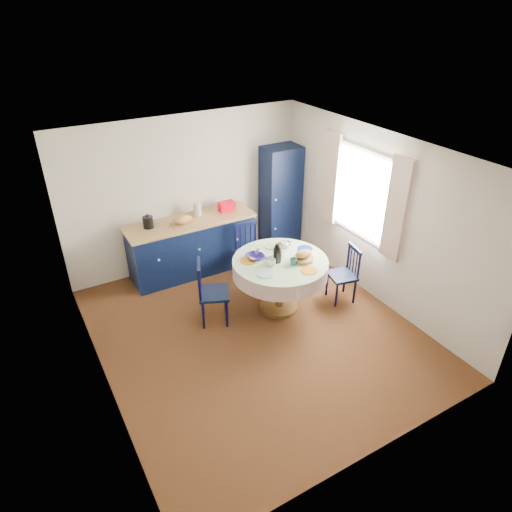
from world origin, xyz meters
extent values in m
plane|color=black|center=(0.00, 0.00, 0.00)|extent=(4.50, 4.50, 0.00)
plane|color=white|center=(0.00, 0.00, 2.50)|extent=(4.50, 4.50, 0.00)
cube|color=beige|center=(0.00, 2.25, 1.25)|extent=(4.00, 0.02, 2.50)
cube|color=beige|center=(-2.00, 0.00, 1.25)|extent=(0.02, 4.50, 2.50)
cube|color=beige|center=(2.00, 0.00, 1.25)|extent=(0.02, 4.50, 2.50)
plane|color=white|center=(2.00, 0.30, 1.50)|extent=(0.00, 1.20, 1.20)
cube|color=beige|center=(1.92, -0.40, 1.55)|extent=(0.05, 0.34, 1.45)
cube|color=beige|center=(1.92, 1.00, 1.55)|extent=(0.05, 0.34, 1.45)
cube|color=black|center=(-0.10, 1.90, 0.44)|extent=(2.02, 0.61, 0.89)
cube|color=tan|center=(-0.10, 1.90, 0.91)|extent=(2.08, 0.65, 0.04)
cube|color=#B90014|center=(0.57, 1.94, 1.01)|extent=(0.26, 0.14, 0.16)
cube|color=tan|center=(-0.26, 1.82, 0.94)|extent=(0.34, 0.24, 0.02)
ellipsoid|color=#C1784B|center=(-0.26, 1.82, 1.01)|extent=(0.31, 0.20, 0.13)
cylinder|color=silver|center=(0.08, 2.01, 1.04)|extent=(0.12, 0.12, 0.22)
cube|color=black|center=(1.66, 2.00, 0.91)|extent=(0.64, 0.46, 1.83)
cylinder|color=white|center=(1.42, 1.77, 1.00)|extent=(0.04, 0.02, 0.04)
cylinder|color=white|center=(1.42, 1.77, 0.46)|extent=(0.04, 0.02, 0.04)
cylinder|color=#543C18|center=(0.57, 0.30, 0.03)|extent=(0.56, 0.56, 0.05)
cylinder|color=#543C18|center=(0.57, 0.30, 0.40)|extent=(0.12, 0.12, 0.74)
cylinder|color=#543C18|center=(0.57, 0.30, 0.79)|extent=(1.28, 1.28, 0.03)
cylinder|color=white|center=(0.57, 0.30, 0.69)|extent=(1.34, 1.34, 0.22)
cylinder|color=white|center=(0.57, 0.30, 0.81)|extent=(1.34, 1.34, 0.01)
cylinder|color=#8BACBA|center=(0.20, 0.09, 0.82)|extent=(0.22, 0.22, 0.01)
cylinder|color=#C27719|center=(0.76, -0.12, 0.82)|extent=(0.22, 0.22, 0.01)
cylinder|color=navy|center=(1.06, 0.39, 0.82)|extent=(0.22, 0.22, 0.01)
cylinder|color=#8FC075|center=(0.68, 0.70, 0.82)|extent=(0.22, 0.22, 0.01)
cylinder|color=#C27719|center=(0.17, 0.50, 0.82)|extent=(0.22, 0.22, 0.01)
cylinder|color=#9E7A3F|center=(0.85, 0.14, 0.84)|extent=(0.28, 0.28, 0.05)
ellipsoid|color=#C1784B|center=(0.85, 0.14, 0.92)|extent=(0.26, 0.16, 0.11)
cube|color=silver|center=(0.47, 0.46, 0.83)|extent=(0.10, 0.07, 0.04)
cylinder|color=black|center=(-0.29, 0.29, 0.22)|extent=(0.04, 0.04, 0.43)
cylinder|color=black|center=(-0.15, 0.61, 0.22)|extent=(0.04, 0.04, 0.43)
cylinder|color=black|center=(-0.58, 0.42, 0.22)|extent=(0.04, 0.04, 0.43)
cylinder|color=black|center=(-0.45, 0.74, 0.22)|extent=(0.04, 0.04, 0.43)
cube|color=black|center=(-0.37, 0.51, 0.45)|extent=(0.54, 0.55, 0.04)
cylinder|color=black|center=(-0.60, 0.43, 0.70)|extent=(0.04, 0.04, 0.48)
cylinder|color=black|center=(-0.47, 0.74, 0.70)|extent=(0.04, 0.04, 0.48)
cube|color=black|center=(-0.53, 0.59, 0.92)|extent=(0.19, 0.37, 0.06)
cylinder|color=black|center=(-0.57, 0.50, 0.68)|extent=(0.02, 0.02, 0.40)
cylinder|color=black|center=(-0.53, 0.59, 0.68)|extent=(0.02, 0.02, 0.40)
cylinder|color=black|center=(-0.50, 0.67, 0.68)|extent=(0.02, 0.02, 0.40)
cylinder|color=black|center=(0.42, 1.14, 0.21)|extent=(0.03, 0.03, 0.42)
cylinder|color=black|center=(0.74, 1.08, 0.21)|extent=(0.03, 0.03, 0.42)
cylinder|color=black|center=(0.47, 1.44, 0.21)|extent=(0.03, 0.03, 0.42)
cylinder|color=black|center=(0.80, 1.38, 0.21)|extent=(0.03, 0.03, 0.42)
cube|color=black|center=(0.61, 1.26, 0.44)|extent=(0.47, 0.46, 0.04)
cylinder|color=black|center=(0.48, 1.46, 0.67)|extent=(0.03, 0.03, 0.47)
cylinder|color=black|center=(0.80, 1.40, 0.67)|extent=(0.03, 0.03, 0.47)
cube|color=black|center=(0.64, 1.43, 0.88)|extent=(0.37, 0.11, 0.06)
cylinder|color=black|center=(0.55, 1.45, 0.65)|extent=(0.02, 0.02, 0.39)
cylinder|color=black|center=(0.64, 1.43, 0.65)|extent=(0.02, 0.02, 0.39)
cylinder|color=black|center=(0.73, 1.42, 0.65)|extent=(0.02, 0.02, 0.39)
cylinder|color=black|center=(1.38, 0.22, 0.20)|extent=(0.03, 0.03, 0.40)
cylinder|color=black|center=(1.32, -0.09, 0.20)|extent=(0.03, 0.03, 0.40)
cylinder|color=black|center=(1.67, 0.16, 0.20)|extent=(0.03, 0.03, 0.40)
cylinder|color=black|center=(1.61, -0.15, 0.20)|extent=(0.03, 0.03, 0.40)
cube|color=black|center=(1.49, 0.03, 0.42)|extent=(0.44, 0.46, 0.04)
cylinder|color=black|center=(1.69, 0.15, 0.64)|extent=(0.03, 0.03, 0.44)
cylinder|color=black|center=(1.63, -0.16, 0.64)|extent=(0.03, 0.03, 0.44)
cube|color=black|center=(1.66, 0.00, 0.84)|extent=(0.11, 0.35, 0.06)
cylinder|color=black|center=(1.67, 0.08, 0.62)|extent=(0.02, 0.02, 0.37)
cylinder|color=black|center=(1.66, 0.00, 0.62)|extent=(0.02, 0.02, 0.37)
cylinder|color=black|center=(1.64, -0.08, 0.62)|extent=(0.02, 0.02, 0.37)
imported|color=silver|center=(0.39, 0.25, 0.86)|extent=(0.13, 0.13, 0.10)
imported|color=#306B66|center=(0.66, 0.11, 0.86)|extent=(0.10, 0.10, 0.09)
imported|color=black|center=(0.85, 0.57, 0.86)|extent=(0.11, 0.11, 0.09)
imported|color=silver|center=(0.37, 0.60, 0.86)|extent=(0.09, 0.09, 0.09)
imported|color=navy|center=(0.29, 0.52, 0.84)|extent=(0.25, 0.25, 0.06)
camera|label=1|loc=(-2.45, -4.26, 4.03)|focal=32.00mm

